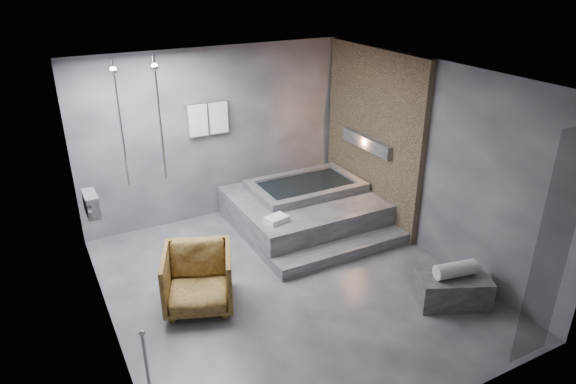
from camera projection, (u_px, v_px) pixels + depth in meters
room at (307, 153)px, 6.55m from camera, size 5.00×5.04×2.82m
tub_deck at (304, 210)px, 8.41m from camera, size 2.20×2.00×0.50m
tub_step at (343, 251)px, 7.53m from camera, size 2.20×0.36×0.18m
concrete_bench at (453, 290)px, 6.46m from camera, size 0.99×0.80×0.39m
driftwood_chair at (198, 279)px, 6.34m from camera, size 1.08×1.09×0.78m
rolled_towel at (456, 270)px, 6.35m from camera, size 0.57×0.30×0.19m
deck_towel at (277, 219)px, 7.47m from camera, size 0.36×0.30×0.08m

